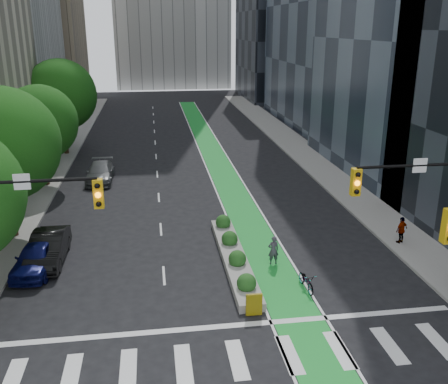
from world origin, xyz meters
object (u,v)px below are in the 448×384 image
object	(u,v)px
pedestrian_far	(402,230)
parked_car_left_near	(37,257)
parked_car_left_far	(100,173)
parked_car_left_mid	(48,248)
cyclist	(273,250)
bicycle	(306,281)
median_planter	(234,255)

from	to	relation	value
pedestrian_far	parked_car_left_near	bearing A→B (deg)	-24.90
parked_car_left_far	parked_car_left_mid	bearing A→B (deg)	-95.09
cyclist	bicycle	bearing A→B (deg)	102.92
bicycle	parked_car_left_mid	size ratio (longest dim) A/B	0.36
parked_car_left_near	parked_car_left_far	xyz separation A→B (m)	(1.79, 15.17, -0.03)
pedestrian_far	parked_car_left_mid	bearing A→B (deg)	-27.59
parked_car_left_near	cyclist	bearing A→B (deg)	0.95
median_planter	parked_car_left_mid	xyz separation A→B (m)	(-9.61, 1.38, 0.41)
median_planter	parked_car_left_far	size ratio (longest dim) A/B	2.07
pedestrian_far	cyclist	bearing A→B (deg)	-16.14
cyclist	parked_car_left_mid	xyz separation A→B (m)	(-11.57, 1.95, -0.00)
bicycle	parked_car_left_far	world-z (taller)	parked_car_left_far
parked_car_left_far	median_planter	bearing A→B (deg)	-61.79
parked_car_left_far	bicycle	bearing A→B (deg)	-59.18
parked_car_left_near	pedestrian_far	size ratio (longest dim) A/B	2.84
median_planter	bicycle	size ratio (longest dim) A/B	6.08
parked_car_left_near	parked_car_left_far	distance (m)	15.27
bicycle	parked_car_left_mid	xyz separation A→B (m)	(-12.49, 4.73, 0.34)
bicycle	parked_car_left_mid	distance (m)	13.37
bicycle	pedestrian_far	size ratio (longest dim) A/B	1.09
cyclist	pedestrian_far	xyz separation A→B (m)	(7.68, 1.28, 0.14)
median_planter	cyclist	xyz separation A→B (m)	(1.97, -0.58, 0.41)
bicycle	parked_car_left_far	bearing A→B (deg)	115.09
median_planter	bicycle	world-z (taller)	median_planter
parked_car_left_near	pedestrian_far	bearing A→B (deg)	6.62
cyclist	parked_car_left_far	distance (m)	19.14
median_planter	parked_car_left_far	world-z (taller)	parked_car_left_far
parked_car_left_far	cyclist	bearing A→B (deg)	-57.37
parked_car_left_mid	pedestrian_far	world-z (taller)	pedestrian_far
bicycle	parked_car_left_near	distance (m)	13.44
cyclist	parked_car_left_mid	world-z (taller)	cyclist
median_planter	parked_car_left_mid	distance (m)	9.71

